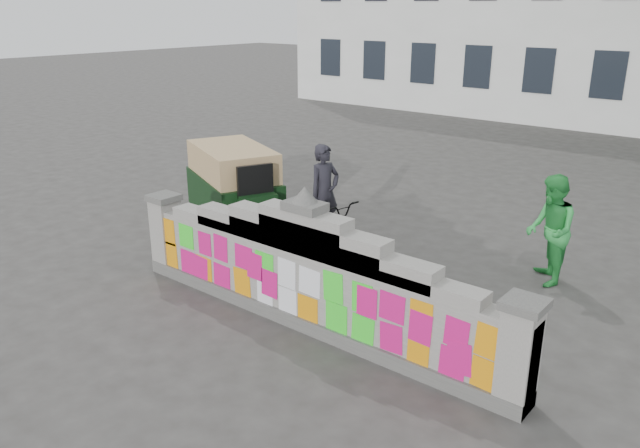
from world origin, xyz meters
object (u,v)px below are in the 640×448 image
at_px(cyclist_bike, 324,224).
at_px(cyclist_rider, 325,206).
at_px(pedestrian, 550,230).
at_px(rickshaw_left, 235,183).

bearing_deg(cyclist_bike, cyclist_rider, 101.03).
relative_size(cyclist_rider, pedestrian, 0.97).
bearing_deg(cyclist_rider, rickshaw_left, 97.76).
xyz_separation_m(cyclist_bike, rickshaw_left, (-2.46, 0.14, 0.30)).
xyz_separation_m(cyclist_bike, cyclist_rider, (-0.00, 0.00, 0.35)).
bearing_deg(pedestrian, cyclist_bike, -103.57).
distance_m(cyclist_bike, pedestrian, 3.81).
relative_size(cyclist_bike, cyclist_rider, 1.12).
bearing_deg(cyclist_rider, cyclist_bike, -78.97).
height_order(cyclist_bike, rickshaw_left, rickshaw_left).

